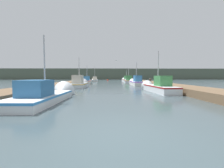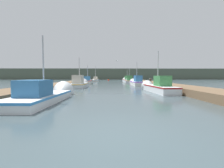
# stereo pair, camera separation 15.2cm
# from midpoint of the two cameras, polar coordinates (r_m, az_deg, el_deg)

# --- Properties ---
(ground_plane) EXTENTS (200.00, 200.00, 0.00)m
(ground_plane) POSITION_cam_midpoint_polar(r_m,az_deg,el_deg) (3.84, 2.52, -18.83)
(ground_plane) COLOR #38474C
(dock_left) EXTENTS (2.78, 40.00, 0.52)m
(dock_left) POSITION_cam_midpoint_polar(r_m,az_deg,el_deg) (20.59, -19.21, -0.40)
(dock_left) COLOR brown
(dock_left) RESTS_ON ground_plane
(dock_right) EXTENTS (2.78, 40.00, 0.52)m
(dock_right) POSITION_cam_midpoint_polar(r_m,az_deg,el_deg) (20.75, 17.92, -0.36)
(dock_right) COLOR brown
(dock_right) RESTS_ON ground_plane
(distant_shore_ridge) EXTENTS (120.00, 16.00, 4.63)m
(distant_shore_ridge) POSITION_cam_midpoint_polar(r_m,az_deg,el_deg) (71.01, -1.08, 3.74)
(distant_shore_ridge) COLOR #4C5647
(distant_shore_ridge) RESTS_ON ground_plane
(fishing_boat_0) EXTENTS (1.90, 6.11, 4.24)m
(fishing_boat_0) POSITION_cam_midpoint_polar(r_m,az_deg,el_deg) (9.54, -23.36, -3.72)
(fishing_boat_0) COLOR silver
(fishing_boat_0) RESTS_ON ground_plane
(fishing_boat_1) EXTENTS (1.69, 6.20, 4.05)m
(fishing_boat_1) POSITION_cam_midpoint_polar(r_m,az_deg,el_deg) (14.39, 16.51, -1.02)
(fishing_boat_1) COLOR silver
(fishing_boat_1) RESTS_ON ground_plane
(fishing_boat_2) EXTENTS (1.75, 4.98, 4.29)m
(fishing_boat_2) POSITION_cam_midpoint_polar(r_m,az_deg,el_deg) (19.44, -12.48, 0.09)
(fishing_boat_2) COLOR silver
(fishing_boat_2) RESTS_ON ground_plane
(fishing_boat_3) EXTENTS (1.62, 5.35, 4.00)m
(fishing_boat_3) POSITION_cam_midpoint_polar(r_m,az_deg,el_deg) (23.84, 8.96, 0.71)
(fishing_boat_3) COLOR silver
(fishing_boat_3) RESTS_ON ground_plane
(fishing_boat_4) EXTENTS (1.83, 6.15, 3.80)m
(fishing_boat_4) POSITION_cam_midpoint_polar(r_m,az_deg,el_deg) (28.81, -9.63, 1.10)
(fishing_boat_4) COLOR silver
(fishing_boat_4) RESTS_ON ground_plane
(fishing_boat_5) EXTENTS (1.90, 4.66, 3.60)m
(fishing_boat_5) POSITION_cam_midpoint_polar(r_m,az_deg,el_deg) (33.47, 6.16, 1.33)
(fishing_boat_5) COLOR silver
(fishing_boat_5) RESTS_ON ground_plane
(fishing_boat_6) EXTENTS (2.08, 4.86, 3.44)m
(fishing_boat_6) POSITION_cam_midpoint_polar(r_m,az_deg,el_deg) (37.79, 5.32, 1.53)
(fishing_boat_6) COLOR silver
(fishing_boat_6) RESTS_ON ground_plane
(fishing_boat_7) EXTENTS (2.21, 5.63, 4.73)m
(fishing_boat_7) POSITION_cam_midpoint_polar(r_m,az_deg,el_deg) (41.89, -6.71, 1.53)
(fishing_boat_7) COLOR silver
(fishing_boat_7) RESTS_ON ground_plane
(mooring_piling_0) EXTENTS (0.28, 0.28, 1.15)m
(mooring_piling_0) POSITION_cam_midpoint_polar(r_m,az_deg,el_deg) (20.87, 14.08, 0.60)
(mooring_piling_0) COLOR #473523
(mooring_piling_0) RESTS_ON ground_plane
(mooring_piling_1) EXTENTS (0.33, 0.33, 1.44)m
(mooring_piling_1) POSITION_cam_midpoint_polar(r_m,az_deg,el_deg) (32.28, 8.16, 1.75)
(mooring_piling_1) COLOR #473523
(mooring_piling_1) RESTS_ON ground_plane
(channel_buoy) EXTENTS (0.56, 0.56, 1.06)m
(channel_buoy) POSITION_cam_midpoint_polar(r_m,az_deg,el_deg) (47.58, -1.76, 1.49)
(channel_buoy) COLOR red
(channel_buoy) RESTS_ON ground_plane
(seagull_lead) EXTENTS (0.31, 0.56, 0.12)m
(seagull_lead) POSITION_cam_midpoint_polar(r_m,az_deg,el_deg) (21.10, 1.46, 8.86)
(seagull_lead) COLOR white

